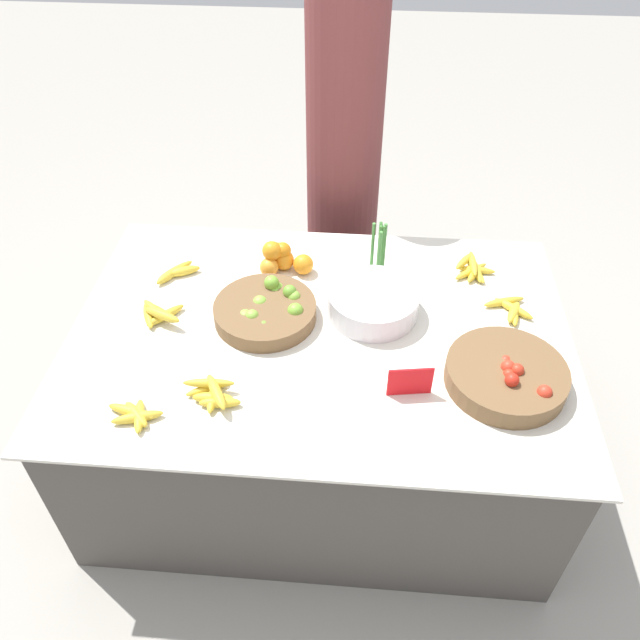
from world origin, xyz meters
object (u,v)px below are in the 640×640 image
Objects in this scene: lime_bowl at (266,310)px; price_sign at (410,382)px; tomato_basket at (506,375)px; vendor_person at (343,167)px; metal_bowl at (373,303)px.

lime_bowl is 2.59× the size of price_sign.
tomato_basket is at bearing -17.34° from lime_bowl.
tomato_basket is 0.22× the size of vendor_person.
vendor_person reaches higher than price_sign.
tomato_basket is at bearing -35.64° from metal_bowl.
price_sign is 1.22m from vendor_person.
metal_bowl is at bearing 144.36° from tomato_basket.
tomato_basket reaches higher than metal_bowl.
price_sign is at bearing -77.39° from vendor_person.
tomato_basket is 0.51m from metal_bowl.
metal_bowl is 0.19× the size of vendor_person.
metal_bowl is at bearing 8.38° from lime_bowl.
tomato_basket is 0.31m from price_sign.
lime_bowl is at bearing 162.66° from tomato_basket.
metal_bowl is 0.38m from price_sign.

